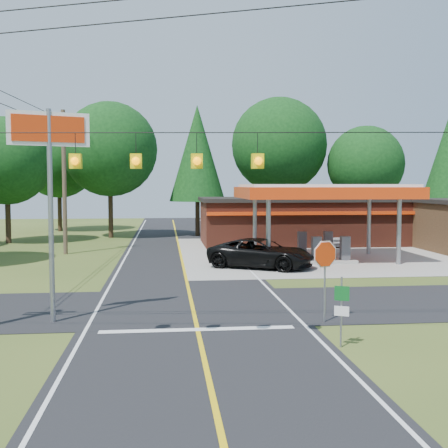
{
  "coord_description": "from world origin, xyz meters",
  "views": [
    {
      "loc": [
        -1.04,
        -21.96,
        4.84
      ],
      "look_at": [
        2.0,
        7.0,
        2.8
      ],
      "focal_mm": 45.0,
      "sensor_mm": 36.0,
      "label": 1
    }
  ],
  "objects": [
    {
      "name": "main_highway",
      "position": [
        0.0,
        0.0,
        0.01
      ],
      "size": [
        8.0,
        120.0,
        0.02
      ],
      "primitive_type": "cube",
      "color": "black",
      "rests_on": "ground"
    },
    {
      "name": "route_sign_post",
      "position": [
        4.13,
        -6.02,
        1.26
      ],
      "size": [
        0.41,
        0.2,
        2.12
      ],
      "color": "gray",
      "rests_on": "ground"
    },
    {
      "name": "lane_center_yellow",
      "position": [
        0.0,
        0.0,
        0.03
      ],
      "size": [
        0.15,
        110.0,
        0.0
      ],
      "primitive_type": "cube",
      "color": "yellow",
      "rests_on": "main_highway"
    },
    {
      "name": "big_stop_sign",
      "position": [
        -5.0,
        -2.01,
        5.6
      ],
      "size": [
        2.62,
        1.02,
        7.44
      ],
      "color": "gray",
      "rests_on": "ground"
    },
    {
      "name": "treeline_backdrop",
      "position": [
        0.82,
        24.01,
        7.49
      ],
      "size": [
        70.27,
        51.59,
        13.3
      ],
      "color": "#332316",
      "rests_on": "ground"
    },
    {
      "name": "sedan_car",
      "position": [
        12.0,
        21.0,
        0.7
      ],
      "size": [
        4.12,
        4.12,
        1.39
      ],
      "primitive_type": "imported",
      "rotation": [
        0.0,
        0.0,
        -0.01
      ],
      "color": "silver",
      "rests_on": "ground"
    },
    {
      "name": "octagonal_stop_sign",
      "position": [
        4.5,
        -3.01,
        2.21
      ],
      "size": [
        0.94,
        0.4,
        2.92
      ],
      "color": "gray",
      "rests_on": "ground"
    },
    {
      "name": "utility_pole_far_left",
      "position": [
        -8.0,
        18.0,
        5.2
      ],
      "size": [
        1.8,
        0.3,
        10.0
      ],
      "color": "#473828",
      "rests_on": "ground"
    },
    {
      "name": "cross_road",
      "position": [
        0.0,
        0.0,
        0.01
      ],
      "size": [
        70.0,
        7.0,
        0.02
      ],
      "primitive_type": "cube",
      "color": "black",
      "rests_on": "ground"
    },
    {
      "name": "utility_pole_north",
      "position": [
        -6.5,
        35.0,
        4.75
      ],
      "size": [
        0.3,
        0.3,
        9.5
      ],
      "color": "#473828",
      "rests_on": "ground"
    },
    {
      "name": "ground",
      "position": [
        0.0,
        0.0,
        0.0
      ],
      "size": [
        120.0,
        120.0,
        0.0
      ],
      "primitive_type": "plane",
      "color": "#374D1B",
      "rests_on": "ground"
    },
    {
      "name": "convenience_store",
      "position": [
        10.0,
        22.98,
        1.92
      ],
      "size": [
        16.4,
        7.55,
        3.8
      ],
      "color": "maroon",
      "rests_on": "ground"
    },
    {
      "name": "suv_car",
      "position": [
        4.5,
        10.0,
        0.85
      ],
      "size": [
        8.36,
        8.36,
        1.71
      ],
      "primitive_type": "imported",
      "rotation": [
        0.0,
        0.0,
        1.06
      ],
      "color": "black",
      "rests_on": "ground"
    },
    {
      "name": "gas_canopy",
      "position": [
        9.0,
        13.0,
        4.27
      ],
      "size": [
        10.6,
        7.4,
        4.88
      ],
      "color": "gray",
      "rests_on": "ground"
    },
    {
      "name": "overhead_beacons",
      "position": [
        -1.0,
        -6.0,
        6.21
      ],
      "size": [
        17.04,
        2.04,
        1.03
      ],
      "color": "black",
      "rests_on": "ground"
    }
  ]
}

